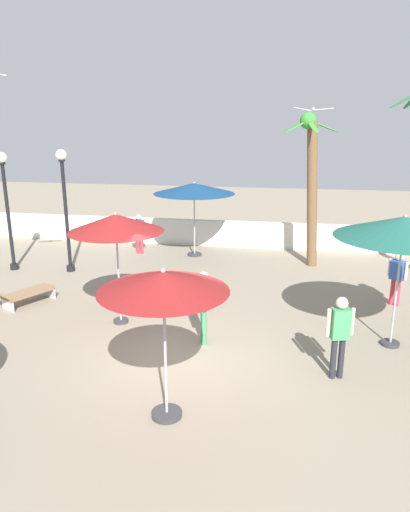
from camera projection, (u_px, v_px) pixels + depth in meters
ground_plane at (177, 362)px, 9.99m from camera, size 56.00×56.00×0.00m
boundary_wall at (232, 234)px, 19.16m from camera, size 25.20×0.30×1.06m
patio_umbrella_0 at (116, 224)px, 11.26m from camera, size 2.34×2.34×2.88m
patio_umbrella_1 at (404, 228)px, 9.99m from camera, size 2.97×2.97×3.07m
patio_umbrella_3 at (194, 189)px, 17.28m from camera, size 3.05×3.05×2.84m
patio_umbrella_4 at (163, 284)px, 7.49m from camera, size 2.17×2.17×2.72m
palm_tree_0 at (311, 176)px, 15.92m from camera, size 1.86×2.04×5.29m
lamp_post_0 at (6, 199)px, 15.61m from camera, size 0.37×0.37×4.03m
lamp_post_1 at (65, 199)px, 15.42m from camera, size 0.36×0.36×4.12m
lounge_chair_1 at (21, 293)px, 12.91m from camera, size 1.37×1.92×0.84m
guest_0 at (139, 230)px, 18.00m from camera, size 0.56×0.25×1.55m
guest_1 at (204, 300)px, 10.56m from camera, size 0.33×0.54×1.75m
guest_2 at (340, 330)px, 9.10m from camera, size 0.54×0.33×1.74m
guest_3 at (397, 274)px, 12.85m from camera, size 0.45×0.42×1.52m
seagull_1 at (313, 109)px, 15.86m from camera, size 1.32×0.38×0.16m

